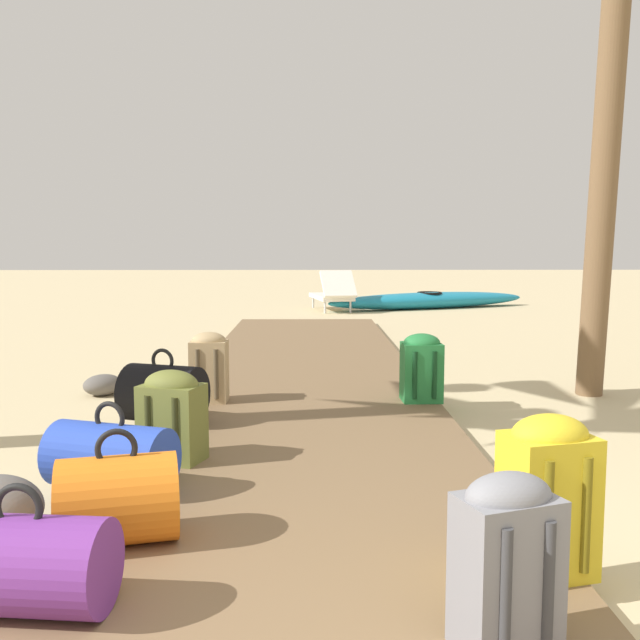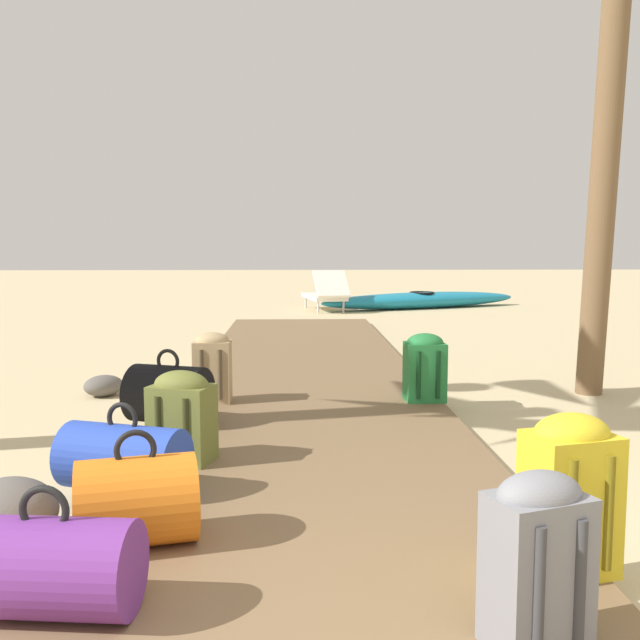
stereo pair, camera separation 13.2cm
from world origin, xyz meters
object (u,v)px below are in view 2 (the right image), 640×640
(backpack_green, at_px, (425,365))
(lounge_chair, at_px, (326,294))
(backpack_yellow, at_px, (570,490))
(backpack_tan, at_px, (212,366))
(duffel_bag_purple, at_px, (47,567))
(backpack_olive, at_px, (182,414))
(duffel_bag_blue, at_px, (123,458))
(backpack_grey, at_px, (538,555))
(duffel_bag_orange, at_px, (137,501))
(kayak, at_px, (422,300))
(duffel_bag_black, at_px, (169,394))

(backpack_green, height_order, lounge_chair, lounge_chair)
(backpack_yellow, relative_size, backpack_tan, 1.11)
(duffel_bag_purple, bearing_deg, backpack_olive, 83.82)
(duffel_bag_blue, height_order, backpack_grey, backpack_grey)
(backpack_olive, distance_m, lounge_chair, 9.64)
(duffel_bag_blue, relative_size, backpack_grey, 1.25)
(duffel_bag_orange, relative_size, kayak, 0.12)
(backpack_tan, bearing_deg, backpack_grey, -68.03)
(duffel_bag_black, relative_size, backpack_grey, 1.14)
(duffel_bag_blue, relative_size, lounge_chair, 0.40)
(backpack_green, bearing_deg, backpack_yellow, -89.88)
(duffel_bag_blue, relative_size, backpack_yellow, 1.13)
(backpack_olive, distance_m, duffel_bag_blue, 0.51)
(backpack_yellow, bearing_deg, duffel_bag_orange, 169.70)
(backpack_grey, distance_m, kayak, 12.04)
(duffel_bag_blue, xyz_separation_m, backpack_green, (1.80, 1.92, 0.11))
(backpack_green, relative_size, kayak, 0.12)
(kayak, bearing_deg, backpack_green, -99.96)
(duffel_bag_black, bearing_deg, backpack_tan, 70.81)
(backpack_yellow, xyz_separation_m, kayak, (1.51, 11.44, -0.22))
(lounge_chair, bearing_deg, duffel_bag_black, -99.15)
(backpack_olive, bearing_deg, duffel_bag_orange, -90.34)
(backpack_yellow, height_order, kayak, backpack_yellow)
(backpack_yellow, bearing_deg, backpack_grey, -120.70)
(lounge_chair, xyz_separation_m, kayak, (1.92, 0.51, -0.17))
(duffel_bag_purple, xyz_separation_m, backpack_olive, (0.17, 1.60, 0.10))
(backpack_green, distance_m, kayak, 8.75)
(backpack_grey, bearing_deg, lounge_chair, 90.70)
(duffel_bag_orange, height_order, kayak, duffel_bag_orange)
(duffel_bag_purple, xyz_separation_m, backpack_yellow, (1.77, 0.24, 0.15))
(duffel_bag_blue, xyz_separation_m, kayak, (3.31, 10.54, -0.08))
(duffel_bag_blue, height_order, backpack_yellow, backpack_yellow)
(kayak, bearing_deg, duffel_bag_orange, -105.58)
(duffel_bag_purple, height_order, backpack_olive, backpack_olive)
(duffel_bag_black, bearing_deg, backpack_grey, -59.95)
(backpack_tan, height_order, duffel_bag_orange, backpack_tan)
(backpack_green, bearing_deg, duffel_bag_orange, -122.19)
(duffel_bag_purple, bearing_deg, duffel_bag_blue, 91.63)
(backpack_tan, bearing_deg, backpack_olive, -89.80)
(duffel_bag_purple, distance_m, backpack_green, 3.54)
(kayak, bearing_deg, duffel_bag_black, -109.80)
(duffel_bag_black, bearing_deg, backpack_green, 18.95)
(backpack_olive, xyz_separation_m, backpack_yellow, (1.60, -1.36, 0.04))
(backpack_green, relative_size, duffel_bag_black, 0.86)
(duffel_bag_blue, height_order, duffel_bag_orange, duffel_bag_orange)
(duffel_bag_black, bearing_deg, kayak, 70.20)
(kayak, bearing_deg, backpack_tan, -109.84)
(backpack_green, height_order, backpack_tan, backpack_tan)
(backpack_tan, bearing_deg, duffel_bag_blue, -95.97)
(backpack_green, bearing_deg, kayak, 80.04)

